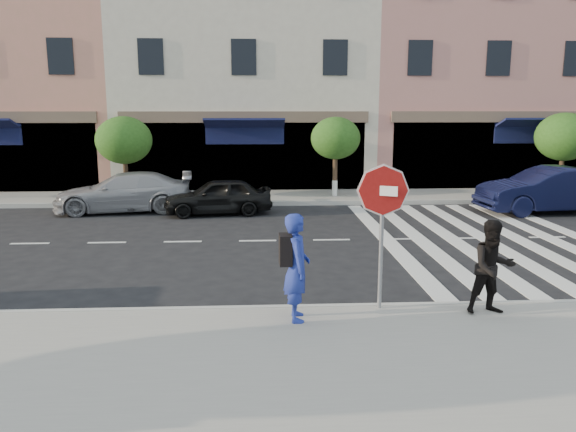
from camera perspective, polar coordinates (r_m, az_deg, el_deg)
The scene contains 15 objects.
ground at distance 11.27m, azimuth -3.11°, elevation -7.28°, with size 120.00×120.00×0.00m, color black.
sidewalk_near at distance 7.76m, azimuth -3.12°, elevation -15.44°, with size 60.00×4.50×0.15m, color gray.
sidewalk_far at distance 21.98m, azimuth -3.09°, elevation 1.91°, with size 60.00×3.00×0.15m, color gray.
building_west_mid at distance 30.02m, azimuth -25.72°, elevation 16.57°, with size 10.00×9.00×14.00m, color tan.
building_centre at distance 27.78m, azimuth -4.28°, elevation 15.01°, with size 11.00×9.00×11.00m, color beige.
building_east_mid at distance 30.13m, azimuth 20.16°, elevation 15.98°, with size 13.00×9.00×13.00m, color tan.
street_tree_wb at distance 22.12m, azimuth -16.33°, elevation 7.37°, with size 2.10×2.10×3.06m.
street_tree_c at distance 21.74m, azimuth 4.85°, elevation 7.84°, with size 1.90×1.90×3.04m.
street_tree_ea at distance 24.63m, azimuth 26.25°, elevation 7.21°, with size 2.20×2.20×3.19m.
stop_sign at distance 9.40m, azimuth 9.60°, elevation 1.16°, with size 0.80×0.39×2.47m.
photographer at distance 8.98m, azimuth 0.90°, elevation -5.22°, with size 0.64×0.42×1.74m, color navy.
walker at distance 9.86m, azimuth 20.08°, elevation -4.93°, with size 0.77×0.60×1.58m, color black.
car_far_left at distance 20.05m, azimuth -16.33°, elevation 2.33°, with size 1.88×4.62×1.34m, color #97969B.
car_far_mid at distance 18.91m, azimuth -7.14°, elevation 2.00°, with size 1.44×3.57×1.22m, color black.
car_far_right at distance 20.95m, azimuth 24.99°, elevation 2.41°, with size 1.65×4.74×1.56m, color black.
Camera 1 is at (0.04, -10.70, 3.52)m, focal length 35.00 mm.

